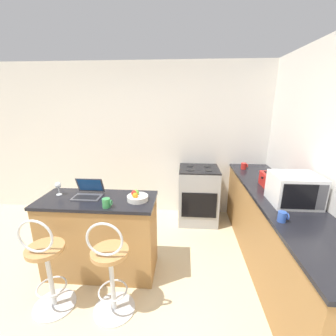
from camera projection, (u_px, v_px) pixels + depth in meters
The scene contains 16 objects.
ground_plane at pixel (104, 324), 2.05m from camera, with size 20.00×20.00×0.00m, color beige.
wall_back at pixel (145, 141), 3.93m from camera, with size 12.00×0.06×2.60m.
breakfast_bar at pixel (100, 235), 2.61m from camera, with size 1.29×0.56×0.93m.
counter_right at pixel (276, 233), 2.66m from camera, with size 0.63×2.83×0.93m.
bar_stool_near at pixel (47, 267), 2.09m from camera, with size 0.40×0.40×1.01m.
bar_stool_far at pixel (111, 271), 2.05m from camera, with size 0.40×0.40×1.01m.
laptop at pixel (88, 192), 2.54m from camera, with size 0.31×0.25×0.20m.
microwave at pixel (294, 189), 2.32m from camera, with size 0.45×0.40×0.32m.
toaster at pixel (271, 180), 2.80m from camera, with size 0.22×0.31×0.17m.
stove_range at pixel (198, 195), 3.75m from camera, with size 0.64×0.61×0.94m.
mug_green at pixel (107, 203), 2.26m from camera, with size 0.10×0.08×0.09m.
mug_blue at pixel (282, 217), 1.99m from camera, with size 0.09×0.07×0.09m.
wine_glass_short at pixel (58, 186), 2.55m from camera, with size 0.07×0.07×0.15m.
mug_red at pixel (244, 166), 3.57m from camera, with size 0.10×0.08×0.10m.
fruit_bowl at pixel (137, 197), 2.42m from camera, with size 0.23×0.23×0.11m.
mug_white at pixel (278, 174), 3.16m from camera, with size 0.09×0.07×0.09m.
Camera 1 is at (0.70, -1.52, 1.95)m, focal length 24.00 mm.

